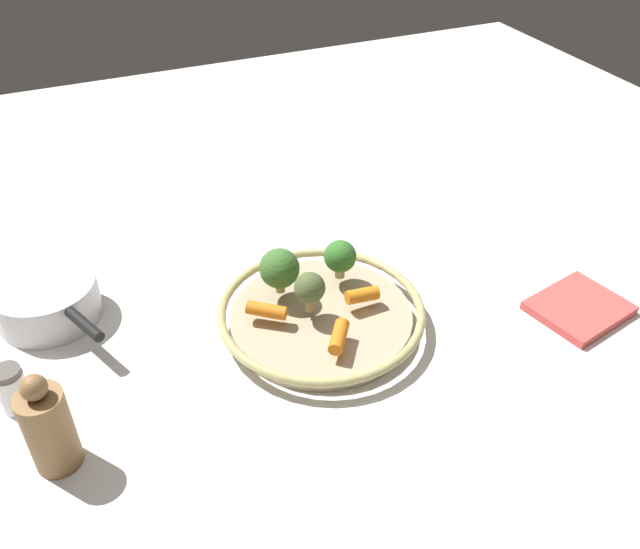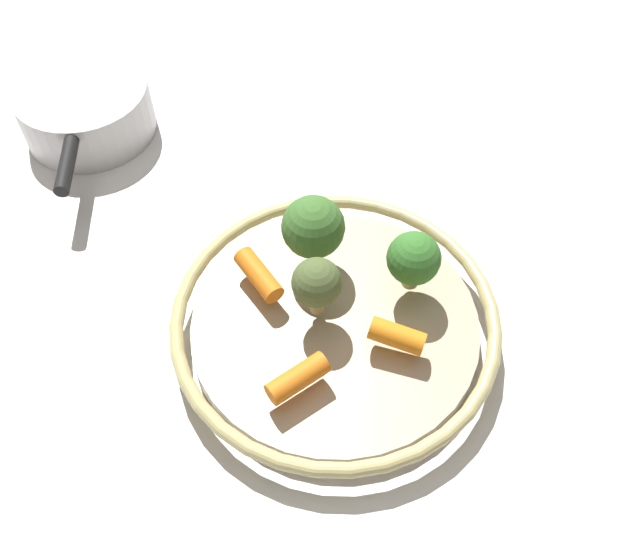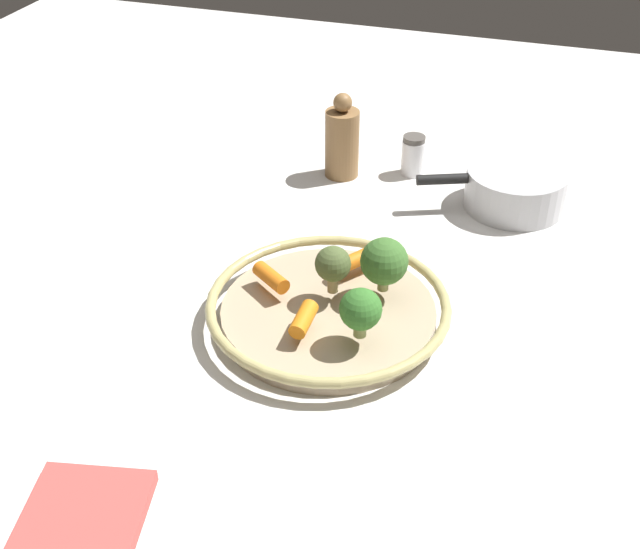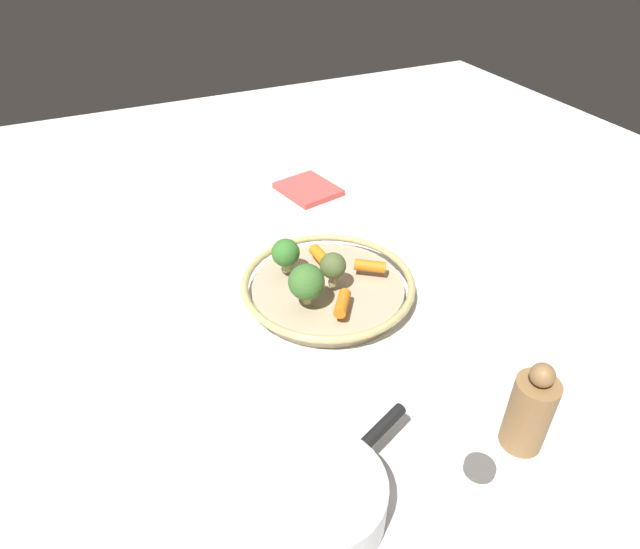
# 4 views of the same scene
# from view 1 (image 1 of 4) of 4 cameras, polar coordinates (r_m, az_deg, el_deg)

# --- Properties ---
(ground_plane) EXTENTS (2.26, 2.26, 0.00)m
(ground_plane) POSITION_cam_1_polar(r_m,az_deg,el_deg) (1.00, 0.10, -4.38)
(ground_plane) COLOR silver
(serving_bowl) EXTENTS (0.30, 0.30, 0.04)m
(serving_bowl) POSITION_cam_1_polar(r_m,az_deg,el_deg) (0.99, 0.10, -3.53)
(serving_bowl) COLOR tan
(serving_bowl) RESTS_ON ground_plane
(baby_carrot_left) EXTENTS (0.05, 0.06, 0.02)m
(baby_carrot_left) POSITION_cam_1_polar(r_m,az_deg,el_deg) (0.91, 1.62, -5.29)
(baby_carrot_left) COLOR orange
(baby_carrot_left) RESTS_ON serving_bowl
(baby_carrot_near_rim) EXTENTS (0.05, 0.02, 0.03)m
(baby_carrot_near_rim) POSITION_cam_1_polar(r_m,az_deg,el_deg) (0.98, 3.59, -1.77)
(baby_carrot_near_rim) COLOR orange
(baby_carrot_near_rim) RESTS_ON serving_bowl
(baby_carrot_right) EXTENTS (0.06, 0.05, 0.02)m
(baby_carrot_right) POSITION_cam_1_polar(r_m,az_deg,el_deg) (0.96, -4.57, -3.06)
(baby_carrot_right) COLOR orange
(baby_carrot_right) RESTS_ON serving_bowl
(broccoli_floret_mid) EXTENTS (0.05, 0.05, 0.06)m
(broccoli_floret_mid) POSITION_cam_1_polar(r_m,az_deg,el_deg) (1.01, 1.72, 1.52)
(broccoli_floret_mid) COLOR #99A766
(broccoli_floret_mid) RESTS_ON serving_bowl
(broccoli_floret_large) EXTENTS (0.06, 0.06, 0.07)m
(broccoli_floret_large) POSITION_cam_1_polar(r_m,az_deg,el_deg) (0.98, -3.47, 0.50)
(broccoli_floret_large) COLOR tan
(broccoli_floret_large) RESTS_ON serving_bowl
(broccoli_floret_small) EXTENTS (0.04, 0.04, 0.06)m
(broccoli_floret_small) POSITION_cam_1_polar(r_m,az_deg,el_deg) (0.94, -0.78, -1.33)
(broccoli_floret_small) COLOR tan
(broccoli_floret_small) RESTS_ON serving_bowl
(salt_shaker) EXTENTS (0.04, 0.04, 0.07)m
(salt_shaker) POSITION_cam_1_polar(r_m,az_deg,el_deg) (0.95, -24.70, -8.85)
(salt_shaker) COLOR white
(salt_shaker) RESTS_ON ground_plane
(pepper_mill) EXTENTS (0.06, 0.06, 0.14)m
(pepper_mill) POSITION_cam_1_polar(r_m,az_deg,el_deg) (0.84, -22.09, -11.94)
(pepper_mill) COLOR olive
(pepper_mill) RESTS_ON ground_plane
(saucepan) EXTENTS (0.15, 0.22, 0.06)m
(saucepan) POSITION_cam_1_polar(r_m,az_deg,el_deg) (1.08, -22.18, -2.04)
(saucepan) COLOR silver
(saucepan) RESTS_ON ground_plane
(dish_towel) EXTENTS (0.16, 0.14, 0.01)m
(dish_towel) POSITION_cam_1_polar(r_m,az_deg,el_deg) (1.09, 21.15, -2.67)
(dish_towel) COLOR #D14C47
(dish_towel) RESTS_ON ground_plane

